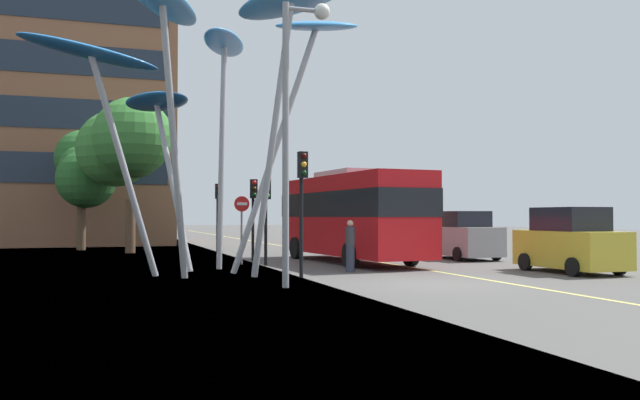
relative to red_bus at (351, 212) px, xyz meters
name	(u,v)px	position (x,y,z in m)	size (l,w,h in m)	color
ground	(411,286)	(-1.55, -8.72, -2.09)	(120.00, 240.00, 0.10)	#54514F
red_bus	(351,212)	(0.00, 0.00, 0.00)	(3.31, 9.86, 3.74)	red
leaf_sculpture	(209,58)	(-6.37, -3.78, 5.00)	(10.93, 9.47, 9.00)	#9EA0A5
traffic_light_kerb_near	(302,187)	(-3.84, -5.92, 0.75)	(0.28, 0.42, 3.86)	black
traffic_light_kerb_far	(266,202)	(-3.70, -0.69, 0.38)	(0.28, 0.42, 3.33)	black
traffic_light_island_mid	(254,202)	(-3.57, 2.13, 0.46)	(0.28, 0.42, 3.44)	black
traffic_light_opposite	(218,202)	(-3.81, 9.74, 0.57)	(0.28, 0.42, 3.60)	black
car_parked_near	(570,242)	(5.22, -6.89, -1.02)	(1.96, 3.99, 2.19)	gold
car_parked_mid	(461,236)	(5.39, 0.47, -1.05)	(2.04, 4.21, 2.10)	gray
car_parked_far	(410,231)	(5.63, 6.06, -0.95)	(2.05, 4.47, 2.33)	gray
street_lamp	(296,105)	(-4.78, -8.40, 2.81)	(1.33, 0.44, 7.67)	gray
tree_pavement_near	(126,146)	(-8.51, 10.02, 3.45)	(4.77, 5.73, 7.83)	brown
tree_pavement_far	(84,169)	(-10.59, 14.06, 2.50)	(3.42, 4.49, 6.79)	brown
pedestrian	(350,246)	(-1.68, -4.36, -1.16)	(0.34, 0.34, 1.75)	#2D3342
no_entry_sign	(242,219)	(-4.47, 0.22, -0.27)	(0.60, 0.12, 2.67)	gray
backdrop_building	(20,51)	(-15.03, 24.15, 11.16)	(19.84, 13.59, 26.39)	brown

